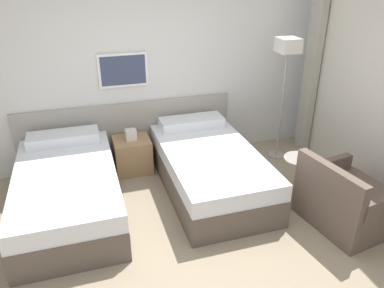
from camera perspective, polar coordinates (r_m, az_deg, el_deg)
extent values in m
plane|color=gray|center=(4.05, 2.56, -14.17)|extent=(16.00, 16.00, 0.00)
cube|color=silver|center=(5.16, -4.74, 11.81)|extent=(10.00, 0.06, 2.70)
cube|color=gray|center=(5.33, -9.68, 1.68)|extent=(2.96, 0.04, 0.89)
cube|color=white|center=(5.04, -10.45, 11.01)|extent=(0.64, 0.03, 0.44)
cube|color=#333D56|center=(5.02, -10.42, 10.96)|extent=(0.58, 0.01, 0.38)
cube|color=#A8A393|center=(5.68, 17.92, 11.65)|extent=(0.10, 0.24, 2.64)
cube|color=brown|center=(4.53, -18.20, -8.08)|extent=(1.10, 2.01, 0.34)
cube|color=silver|center=(4.39, -18.68, -5.14)|extent=(1.08, 1.99, 0.20)
cube|color=silver|center=(5.01, -19.01, 0.92)|extent=(0.88, 0.34, 0.13)
cube|color=brown|center=(4.74, 2.72, -5.02)|extent=(1.10, 2.01, 0.34)
cube|color=silver|center=(4.60, 2.79, -2.13)|extent=(1.08, 1.99, 0.20)
cube|color=silver|center=(5.20, -0.07, 3.34)|extent=(0.88, 0.34, 0.13)
cube|color=#9E7A51|center=(5.17, -9.05, -1.66)|extent=(0.49, 0.44, 0.47)
cube|color=silver|center=(5.04, -9.29, 1.42)|extent=(0.14, 0.14, 0.14)
cylinder|color=#9E9993|center=(5.74, 12.70, -1.60)|extent=(0.24, 0.24, 0.02)
cylinder|color=#9E9993|center=(5.44, 13.48, 5.59)|extent=(0.02, 0.02, 1.52)
cube|color=silver|center=(5.21, 14.47, 14.39)|extent=(0.27, 0.27, 0.19)
cylinder|color=gray|center=(4.84, 15.36, -7.57)|extent=(0.24, 0.24, 0.01)
cylinder|color=gray|center=(4.71, 15.73, -4.96)|extent=(0.05, 0.05, 0.50)
cylinder|color=gray|center=(4.58, 16.11, -2.17)|extent=(0.38, 0.38, 0.02)
cube|color=brown|center=(4.51, 22.82, -8.67)|extent=(0.97, 1.02, 0.39)
cube|color=brown|center=(4.06, 20.22, -5.66)|extent=(0.24, 0.90, 0.39)
cube|color=brown|center=(4.59, 19.79, -3.32)|extent=(0.72, 0.20, 0.18)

